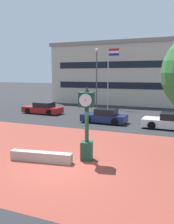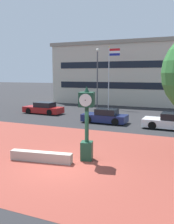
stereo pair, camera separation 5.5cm
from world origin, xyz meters
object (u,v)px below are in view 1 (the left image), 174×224
at_px(car_street_far, 43,108).
at_px(street_clock, 87,122).
at_px(flagpole_primary, 109,73).
at_px(street_lamp_post, 97,74).
at_px(car_street_distant, 172,122).
at_px(civic_building, 156,73).
at_px(car_street_near, 105,117).

bearing_deg(car_street_far, street_clock, -137.09).
distance_m(flagpole_primary, street_lamp_post, 2.96).
bearing_deg(street_clock, car_street_distant, 56.18).
relative_size(car_street_far, civic_building, 0.15).
distance_m(street_clock, car_street_near, 9.92).
bearing_deg(car_street_far, car_street_near, -104.07).
bearing_deg(car_street_distant, car_street_far, 80.21).
xyz_separation_m(car_street_far, flagpole_primary, (5.44, 7.16, 3.99)).
bearing_deg(flagpole_primary, car_street_distant, -49.75).
xyz_separation_m(street_clock, car_street_near, (-2.19, 9.58, -1.40)).
bearing_deg(car_street_near, civic_building, -4.90).
bearing_deg(street_lamp_post, car_street_near, -64.29).
relative_size(street_clock, car_street_distant, 0.83).
relative_size(street_clock, car_street_near, 0.92).
relative_size(car_street_near, street_lamp_post, 0.56).
height_order(street_clock, civic_building, civic_building).
bearing_deg(street_lamp_post, car_street_far, -138.27).
xyz_separation_m(car_street_distant, flagpole_primary, (-8.34, 9.86, 3.99)).
height_order(car_street_distant, civic_building, civic_building).
distance_m(street_clock, street_lamp_post, 17.27).
relative_size(flagpole_primary, civic_building, 0.26).
height_order(car_street_distant, flagpole_primary, flagpole_primary).
relative_size(car_street_near, civic_building, 0.14).
bearing_deg(civic_building, flagpole_primary, -113.92).
height_order(car_street_near, street_lamp_post, street_lamp_post).
relative_size(flagpole_primary, street_lamp_post, 1.07).
bearing_deg(flagpole_primary, car_street_near, -74.97).
relative_size(car_street_far, street_lamp_post, 0.62).
distance_m(car_street_far, civic_building, 20.72).
distance_m(car_street_far, flagpole_primary, 9.84).
distance_m(car_street_far, car_street_distant, 14.05).
bearing_deg(car_street_near, flagpole_primary, 16.10).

